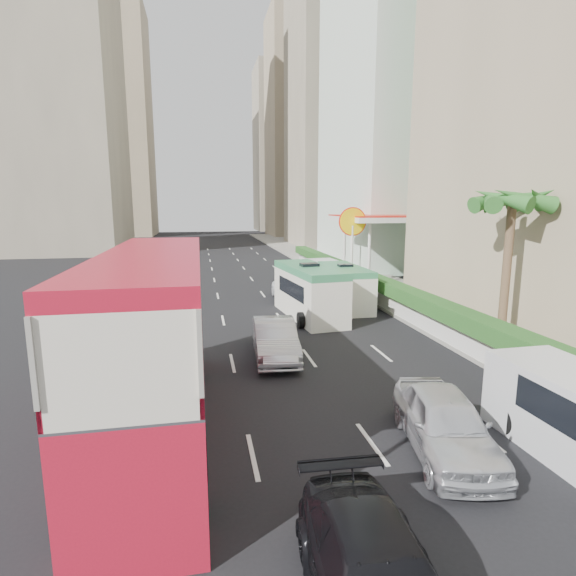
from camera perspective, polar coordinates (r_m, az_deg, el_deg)
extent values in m
plane|color=black|center=(14.70, 9.10, -15.00)|extent=(200.00, 200.00, 0.00)
cube|color=red|center=(13.03, -16.34, -6.73)|extent=(2.50, 11.00, 5.06)
imported|color=silver|center=(19.08, -1.66, -8.79)|extent=(2.02, 4.93, 1.59)
imported|color=silver|center=(13.04, 19.08, -18.98)|extent=(2.74, 4.94, 1.59)
imported|color=silver|center=(30.16, 0.42, -1.59)|extent=(2.64, 5.12, 1.38)
cube|color=silver|center=(25.47, 2.71, -0.48)|extent=(2.93, 6.82, 2.93)
cube|color=silver|center=(28.22, 7.22, 0.15)|extent=(1.96, 5.81, 2.57)
cube|color=silver|center=(32.81, 5.18, 1.33)|extent=(2.64, 5.73, 2.23)
cube|color=#99968C|center=(40.34, 8.89, 1.47)|extent=(6.00, 120.00, 0.18)
cube|color=silver|center=(29.13, 11.12, -0.85)|extent=(0.30, 44.00, 1.00)
cube|color=#2D6626|center=(28.98, 11.18, 0.79)|extent=(1.10, 44.00, 0.70)
cylinder|color=brown|center=(20.86, 25.95, 1.38)|extent=(0.36, 0.36, 6.40)
cube|color=silver|center=(38.52, 11.43, 4.96)|extent=(6.50, 8.00, 5.50)
cube|color=tan|center=(76.33, 7.18, 24.54)|extent=(16.00, 16.00, 50.00)
cube|color=tan|center=(98.15, 1.89, 19.63)|extent=(14.00, 14.00, 44.00)
cube|color=tan|center=(119.22, -0.61, 17.03)|extent=(14.00, 14.00, 40.00)
cube|color=tan|center=(72.83, -28.93, 24.92)|extent=(18.00, 18.00, 52.00)
cube|color=tan|center=(105.20, -21.68, 18.87)|extent=(16.00, 16.00, 46.00)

